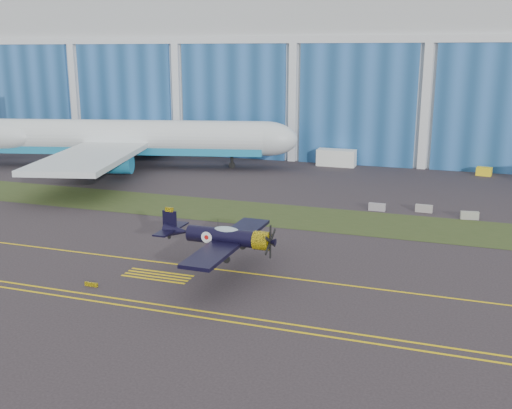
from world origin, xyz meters
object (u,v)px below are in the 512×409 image
(jetliner, at_px, (124,100))
(tug, at_px, (484,171))
(warbird, at_px, (222,236))
(shipping_container, at_px, (336,158))

(jetliner, bearing_deg, tug, -2.40)
(warbird, relative_size, shipping_container, 2.21)
(warbird, distance_m, shipping_container, 53.27)
(shipping_container, bearing_deg, jetliner, -159.52)
(jetliner, relative_size, shipping_container, 11.65)
(warbird, relative_size, tug, 6.35)
(warbird, xyz_separation_m, jetliner, (-33.68, 41.29, 7.58))
(jetliner, relative_size, tug, 33.51)
(jetliner, xyz_separation_m, shipping_container, (32.81, 11.93, -9.68))
(warbird, relative_size, jetliner, 0.19)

